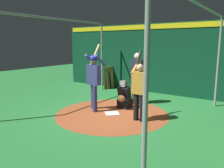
# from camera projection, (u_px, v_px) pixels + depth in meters

# --- Properties ---
(ground_plane) EXTENTS (26.29, 26.29, 0.00)m
(ground_plane) POSITION_uv_depth(u_px,v_px,m) (112.00, 114.00, 7.04)
(ground_plane) COLOR #287A38
(dirt_circle) EXTENTS (3.52, 3.52, 0.01)m
(dirt_circle) POSITION_uv_depth(u_px,v_px,m) (112.00, 114.00, 7.04)
(dirt_circle) COLOR #9E4C28
(dirt_circle) RESTS_ON ground
(home_plate) EXTENTS (0.59, 0.59, 0.01)m
(home_plate) POSITION_uv_depth(u_px,v_px,m) (112.00, 113.00, 7.03)
(home_plate) COLOR white
(home_plate) RESTS_ON dirt_circle
(batter) EXTENTS (0.68, 0.49, 2.15)m
(batter) POSITION_uv_depth(u_px,v_px,m) (94.00, 77.00, 7.21)
(batter) COLOR navy
(batter) RESTS_ON ground
(catcher) EXTENTS (0.58, 0.40, 0.97)m
(catcher) POSITION_uv_depth(u_px,v_px,m) (124.00, 97.00, 7.57)
(catcher) COLOR black
(catcher) RESTS_ON ground
(umpire) EXTENTS (0.23, 0.49, 1.85)m
(umpire) POSITION_uv_depth(u_px,v_px,m) (137.00, 75.00, 7.99)
(umpire) COLOR #4C4C51
(umpire) RESTS_ON ground
(visitor) EXTENTS (0.54, 0.50, 2.00)m
(visitor) POSITION_uv_depth(u_px,v_px,m) (140.00, 88.00, 6.25)
(visitor) COLOR black
(visitor) RESTS_ON ground
(back_wall) EXTENTS (0.23, 10.29, 3.03)m
(back_wall) POSITION_uv_depth(u_px,v_px,m) (160.00, 58.00, 9.70)
(back_wall) COLOR #0C3D26
(back_wall) RESTS_ON ground
(cage_frame) EXTENTS (5.61, 5.06, 3.07)m
(cage_frame) POSITION_uv_depth(u_px,v_px,m) (112.00, 45.00, 6.65)
(cage_frame) COLOR gray
(cage_frame) RESTS_ON ground
(bat_rack) EXTENTS (1.06, 0.20, 1.05)m
(bat_rack) POSITION_uv_depth(u_px,v_px,m) (111.00, 78.00, 11.03)
(bat_rack) COLOR olive
(bat_rack) RESTS_ON ground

